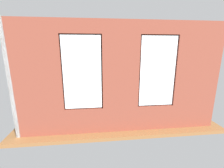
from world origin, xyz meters
TOP-DOWN VIEW (x-y plane):
  - ground_plane at (0.00, 0.00)m, footprint 6.29×5.61m
  - brick_wall_with_windows at (0.00, 2.43)m, footprint 5.69×0.30m
  - white_wall_right at (2.79, 0.20)m, footprint 0.10×4.61m
  - couch_by_window at (0.07, 1.78)m, footprint 1.72×0.87m
  - couch_left at (-2.14, 0.01)m, footprint 0.94×1.93m
  - coffee_table at (0.03, 0.17)m, footprint 1.39×0.83m
  - cup_ceramic at (0.03, 0.17)m, footprint 0.08×0.08m
  - candle_jar at (0.45, 0.30)m, footprint 0.08×0.08m
  - table_plant_small at (-0.35, 0.03)m, footprint 0.15×0.15m
  - remote_gray at (-0.07, 0.30)m, footprint 0.18×0.10m
  - remote_black at (0.20, 0.07)m, footprint 0.18×0.08m
  - media_console at (2.49, 0.24)m, footprint 0.96×0.42m
  - tv_flatscreen at (2.49, 0.24)m, footprint 1.21×0.20m
  - papasan_chair at (0.50, -1.35)m, footprint 1.08×1.08m
  - potted_plant_beside_window_right at (2.17, 1.88)m, footprint 0.74×0.67m
  - potted_plant_between_couches at (-1.19, 1.73)m, footprint 1.03×1.14m
  - potted_plant_corner_far_left at (-2.29, 1.89)m, footprint 0.91×0.82m
  - potted_plant_by_left_couch at (-1.74, -1.39)m, footprint 0.28×0.28m
  - potted_plant_mid_room_small at (-1.08, -1.03)m, footprint 0.25×0.25m
  - potted_plant_foreground_right at (2.20, -1.76)m, footprint 1.09×1.04m
  - potted_plant_corner_near_left at (-2.29, -1.82)m, footprint 0.96×0.92m

SIDE VIEW (x-z plane):
  - ground_plane at x=0.00m, z-range -0.10..0.00m
  - media_console at x=2.49m, z-range 0.00..0.60m
  - couch_left at x=-2.14m, z-range -0.07..0.73m
  - couch_by_window at x=0.07m, z-range -0.07..0.73m
  - potted_plant_by_left_couch at x=-1.74m, z-range 0.07..0.60m
  - potted_plant_mid_room_small at x=-1.08m, z-range 0.08..0.61m
  - coffee_table at x=0.03m, z-range 0.17..0.60m
  - papasan_chair at x=0.50m, z-range 0.10..0.78m
  - remote_gray at x=-0.07m, z-range 0.43..0.46m
  - remote_black at x=0.20m, z-range 0.43..0.46m
  - potted_plant_beside_window_right at x=2.17m, z-range -0.08..1.04m
  - cup_ceramic at x=0.03m, z-range 0.43..0.53m
  - candle_jar at x=0.45m, z-range 0.43..0.54m
  - table_plant_small at x=-0.35m, z-range 0.44..0.68m
  - potted_plant_corner_far_left at x=-2.29m, z-range -0.01..1.18m
  - potted_plant_corner_near_left at x=-2.29m, z-range 0.12..1.40m
  - potted_plant_between_couches at x=-1.19m, z-range 0.17..1.64m
  - potted_plant_foreground_right at x=2.20m, z-range 0.13..1.70m
  - tv_flatscreen at x=2.49m, z-range 0.60..1.41m
  - brick_wall_with_windows at x=0.00m, z-range -0.04..3.01m
  - white_wall_right at x=2.79m, z-range 0.00..3.05m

